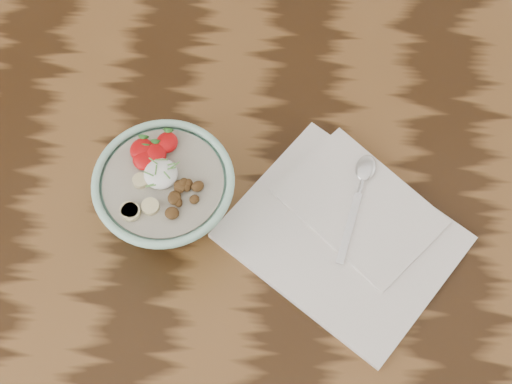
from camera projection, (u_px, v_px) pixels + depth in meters
table at (293, 271)px, 103.04cm from camera, size 160.00×90.00×75.00cm
breakfast_bowl at (166, 194)px, 91.38cm from camera, size 17.80×17.80×11.71cm
napkin at (346, 231)px, 94.91cm from camera, size 35.70×34.52×1.71cm
spoon at (362, 183)px, 96.49cm from camera, size 5.71×16.51×0.87cm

